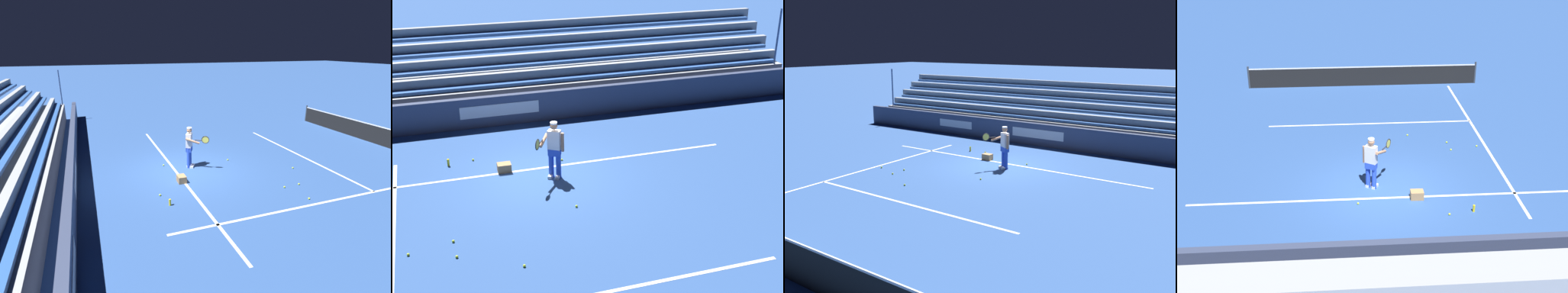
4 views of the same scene
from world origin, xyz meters
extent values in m
plane|color=#2D5193|center=(0.00, 0.00, 0.00)|extent=(160.00, 160.00, 0.00)
cube|color=white|center=(0.00, -0.50, 0.00)|extent=(12.00, 0.10, 0.01)
cube|color=white|center=(4.11, 4.00, 0.00)|extent=(0.10, 12.00, 0.01)
cube|color=white|center=(0.00, 5.50, 0.00)|extent=(8.22, 0.10, 0.01)
cube|color=#384260|center=(0.00, -4.39, 0.55)|extent=(24.32, 0.24, 1.10)
cube|color=silver|center=(0.53, -4.26, 0.61)|extent=(2.80, 0.01, 0.44)
cube|color=silver|center=(5.60, -4.26, 0.61)|extent=(2.20, 0.01, 0.40)
cube|color=#9EA3A8|center=(0.00, -6.59, 0.55)|extent=(23.10, 3.20, 1.10)
cube|color=#2D5BAD|center=(0.00, -5.39, 1.18)|extent=(22.64, 0.40, 0.12)
cube|color=#9EA3A8|center=(0.00, -5.67, 1.33)|extent=(23.10, 0.24, 0.45)
cube|color=#2D5BAD|center=(0.00, -6.19, 1.63)|extent=(22.64, 0.40, 0.12)
cylinder|color=#4C70B2|center=(-11.20, -5.09, 1.70)|extent=(0.08, 0.08, 3.40)
cylinder|color=blue|center=(-0.45, 0.24, 0.44)|extent=(0.15, 0.15, 0.88)
cylinder|color=blue|center=(-0.26, 0.13, 0.44)|extent=(0.15, 0.15, 0.88)
cube|color=white|center=(-0.42, 0.29, 0.04)|extent=(0.24, 0.30, 0.09)
cube|color=white|center=(-0.23, 0.18, 0.04)|extent=(0.24, 0.30, 0.09)
cube|color=blue|center=(-0.35, 0.18, 0.80)|extent=(0.40, 0.37, 0.20)
cube|color=white|center=(-0.35, 0.18, 1.17)|extent=(0.42, 0.37, 0.58)
sphere|color=#A37556|center=(-0.35, 0.19, 1.60)|extent=(0.21, 0.21, 0.21)
cylinder|color=white|center=(-0.35, 0.19, 1.69)|extent=(0.20, 0.20, 0.05)
cylinder|color=#A37556|center=(-0.56, 0.31, 1.13)|extent=(0.09, 0.09, 0.56)
cylinder|color=#A37556|center=(-0.04, 0.22, 1.22)|extent=(0.38, 0.54, 0.24)
cylinder|color=black|center=(0.09, 0.43, 1.27)|extent=(0.18, 0.27, 0.03)
torus|color=black|center=(0.23, 0.67, 1.31)|extent=(0.19, 0.28, 0.31)
cylinder|color=#D6D14C|center=(0.23, 0.67, 1.31)|extent=(0.15, 0.23, 0.27)
cube|color=#A87F51|center=(1.00, -0.60, 0.13)|extent=(0.41, 0.31, 0.26)
sphere|color=#CCE533|center=(2.75, 2.74, 0.03)|extent=(0.07, 0.07, 0.07)
sphere|color=#CCE533|center=(-0.82, -0.82, 0.03)|extent=(0.07, 0.07, 0.07)
sphere|color=#CCE533|center=(1.81, -1.62, 0.03)|extent=(0.07, 0.07, 0.07)
sphere|color=#CCE533|center=(1.34, 4.17, 0.03)|extent=(0.07, 0.07, 0.07)
sphere|color=#CCE533|center=(-0.46, 2.04, 0.03)|extent=(0.07, 0.07, 0.07)
sphere|color=#CCE533|center=(2.73, 3.39, 0.03)|extent=(0.07, 0.07, 0.07)
sphere|color=#CCE533|center=(3.77, 2.98, 0.03)|extent=(0.07, 0.07, 0.07)
cylinder|color=yellow|center=(2.56, -1.48, 0.11)|extent=(0.07, 0.07, 0.22)
cylinder|color=#33383D|center=(-5.50, 10.38, 0.54)|extent=(0.09, 0.09, 1.07)
cube|color=black|center=(0.00, 10.38, 0.46)|extent=(11.00, 0.02, 0.91)
cube|color=white|center=(0.00, 10.38, 0.94)|extent=(11.00, 0.04, 0.05)
camera|label=1|loc=(10.98, -3.71, 4.84)|focal=28.00mm
camera|label=2|loc=(2.91, 13.92, 7.28)|focal=50.00mm
camera|label=3|loc=(-9.69, 15.35, 4.91)|focal=42.00mm
camera|label=4|loc=(-1.42, -14.95, 8.51)|focal=50.00mm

